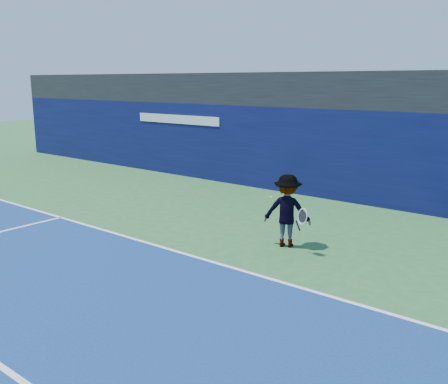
% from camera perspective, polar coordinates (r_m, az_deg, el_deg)
% --- Properties ---
extents(ground, '(80.00, 80.00, 0.00)m').
position_cam_1_polar(ground, '(9.79, -16.74, -11.48)').
color(ground, '#2D6531').
rests_on(ground, ground).
extents(baseline, '(24.00, 0.10, 0.01)m').
position_cam_1_polar(baseline, '(11.59, -4.39, -7.09)').
color(baseline, white).
rests_on(baseline, ground).
extents(stadium_band, '(36.00, 3.00, 1.20)m').
position_cam_1_polar(stadium_band, '(18.05, 14.60, 11.24)').
color(stadium_band, black).
rests_on(stadium_band, back_wall_assembly).
extents(back_wall_assembly, '(36.00, 1.03, 3.00)m').
position_cam_1_polar(back_wall_assembly, '(17.31, 12.82, 4.31)').
color(back_wall_assembly, '#0B103E').
rests_on(back_wall_assembly, ground).
extents(tennis_player, '(1.40, 1.04, 1.75)m').
position_cam_1_polar(tennis_player, '(11.99, 7.24, -2.14)').
color(tennis_player, silver).
rests_on(tennis_player, ground).
extents(tennis_ball, '(0.07, 0.07, 0.07)m').
position_cam_1_polar(tennis_ball, '(13.73, 5.41, -0.58)').
color(tennis_ball, '#F2F31B').
rests_on(tennis_ball, ground).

